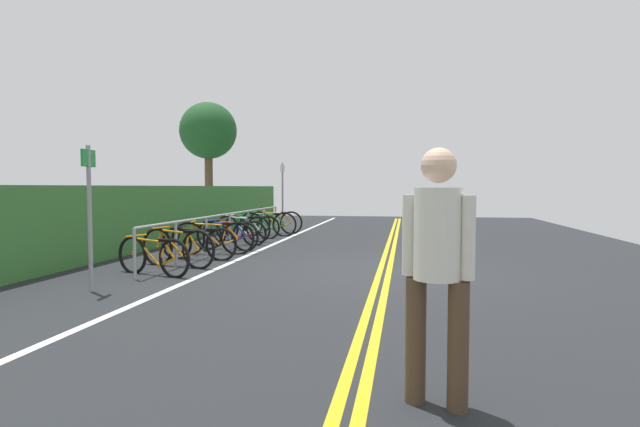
% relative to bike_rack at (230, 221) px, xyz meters
% --- Properties ---
extents(ground_plane, '(32.87, 12.60, 0.05)m').
position_rel_bike_rack_xyz_m(ground_plane, '(-2.85, -3.90, -0.66)').
color(ground_plane, '#232628').
extents(centre_line_yellow_inner, '(29.58, 0.10, 0.00)m').
position_rel_bike_rack_xyz_m(centre_line_yellow_inner, '(-2.85, -3.98, -0.63)').
color(centre_line_yellow_inner, gold).
rests_on(centre_line_yellow_inner, ground_plane).
extents(centre_line_yellow_outer, '(29.58, 0.10, 0.00)m').
position_rel_bike_rack_xyz_m(centre_line_yellow_outer, '(-2.85, -3.82, -0.63)').
color(centre_line_yellow_outer, gold).
rests_on(centre_line_yellow_outer, ground_plane).
extents(bike_lane_stripe_white, '(29.58, 0.12, 0.00)m').
position_rel_bike_rack_xyz_m(bike_lane_stripe_white, '(-2.85, -0.89, -0.63)').
color(bike_lane_stripe_white, white).
rests_on(bike_lane_stripe_white, ground_plane).
extents(bike_rack, '(8.78, 0.05, 0.85)m').
position_rel_bike_rack_xyz_m(bike_rack, '(0.00, 0.00, 0.00)').
color(bike_rack, '#9EA0A5').
rests_on(bike_rack, ground_plane).
extents(bicycle_0, '(0.62, 1.57, 0.69)m').
position_rel_bike_rack_xyz_m(bicycle_0, '(-3.91, -0.07, -0.32)').
color(bicycle_0, black).
rests_on(bicycle_0, ground_plane).
extents(bicycle_1, '(0.58, 1.67, 0.76)m').
position_rel_bike_rack_xyz_m(bicycle_1, '(-3.02, -0.08, -0.28)').
color(bicycle_1, black).
rests_on(bicycle_1, ground_plane).
extents(bicycle_2, '(0.46, 1.68, 0.71)m').
position_rel_bike_rack_xyz_m(bicycle_2, '(-2.09, -0.10, -0.31)').
color(bicycle_2, black).
rests_on(bicycle_2, ground_plane).
extents(bicycle_3, '(0.53, 1.80, 0.77)m').
position_rel_bike_rack_xyz_m(bicycle_3, '(-1.28, -0.08, -0.27)').
color(bicycle_3, black).
rests_on(bicycle_3, ground_plane).
extents(bicycle_4, '(0.51, 1.67, 0.73)m').
position_rel_bike_rack_xyz_m(bicycle_4, '(-0.45, -0.10, -0.29)').
color(bicycle_4, black).
rests_on(bicycle_4, ground_plane).
extents(bicycle_5, '(0.46, 1.73, 0.68)m').
position_rel_bike_rack_xyz_m(bicycle_5, '(0.51, 0.06, -0.32)').
color(bicycle_5, black).
rests_on(bicycle_5, ground_plane).
extents(bicycle_6, '(0.49, 1.68, 0.75)m').
position_rel_bike_rack_xyz_m(bicycle_6, '(1.36, 0.13, -0.29)').
color(bicycle_6, black).
rests_on(bicycle_6, ground_plane).
extents(bicycle_7, '(0.46, 1.67, 0.71)m').
position_rel_bike_rack_xyz_m(bicycle_7, '(2.13, 0.11, -0.31)').
color(bicycle_7, black).
rests_on(bicycle_7, ground_plane).
extents(bicycle_8, '(0.46, 1.78, 0.77)m').
position_rel_bike_rack_xyz_m(bicycle_8, '(2.95, -0.13, -0.28)').
color(bicycle_8, black).
rests_on(bicycle_8, ground_plane).
extents(bicycle_9, '(0.46, 1.78, 0.76)m').
position_rel_bike_rack_xyz_m(bicycle_9, '(3.79, -0.15, -0.28)').
color(bicycle_9, black).
rests_on(bicycle_9, ground_plane).
extents(pedestrian, '(0.32, 0.47, 1.75)m').
position_rel_bike_rack_xyz_m(pedestrian, '(-8.27, -4.48, 0.37)').
color(pedestrian, '#4C3826').
rests_on(pedestrian, ground_plane).
extents(sign_post_near, '(0.36, 0.08, 2.07)m').
position_rel_bike_rack_xyz_m(sign_post_near, '(-5.32, 0.12, 0.62)').
color(sign_post_near, gray).
rests_on(sign_post_near, ground_plane).
extents(sign_post_far, '(0.36, 0.08, 2.31)m').
position_rel_bike_rack_xyz_m(sign_post_far, '(5.20, -0.03, 0.75)').
color(sign_post_far, gray).
rests_on(sign_post_far, ground_plane).
extents(hedge_backdrop, '(17.73, 1.18, 1.51)m').
position_rel_bike_rack_xyz_m(hedge_backdrop, '(1.50, 2.28, 0.12)').
color(hedge_backdrop, '#387533').
rests_on(hedge_backdrop, ground_plane).
extents(tree_mid, '(2.30, 2.30, 4.92)m').
position_rel_bike_rack_xyz_m(tree_mid, '(7.78, 3.72, 3.09)').
color(tree_mid, brown).
rests_on(tree_mid, ground_plane).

